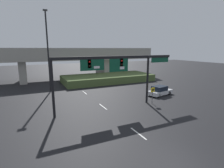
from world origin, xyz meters
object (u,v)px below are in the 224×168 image
Objects in this scene: signal_gantry at (114,66)px; parked_sedan_near_right at (160,91)px; highway_light_pole_near at (48,50)px; speed_limit_sign at (153,93)px.

signal_gantry is 3.47× the size of parked_sedan_near_right.
highway_light_pole_near reaches higher than signal_gantry.
signal_gantry is at bearing 172.66° from speed_limit_sign.
highway_light_pole_near is (-11.40, 13.09, 5.56)m from speed_limit_sign.
signal_gantry is at bearing -64.02° from highway_light_pole_near.
signal_gantry is 6.98× the size of speed_limit_sign.
speed_limit_sign is (5.35, -0.69, -3.69)m from signal_gantry.
speed_limit_sign is at bearing -155.01° from parked_sedan_near_right.
signal_gantry is 10.58m from parked_sedan_near_right.
speed_limit_sign is 5.05m from parked_sedan_near_right.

